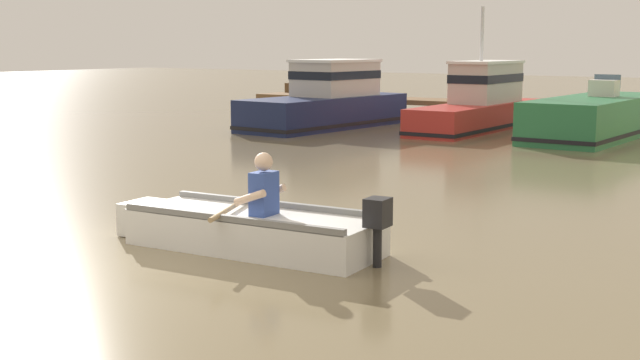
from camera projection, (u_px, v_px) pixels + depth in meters
The scene contains 6 objects.
ground_plane at pixel (119, 266), 9.45m from camera, with size 120.00×120.00×0.00m, color #7A6B4C.
wooden_dock at pixel (415, 101), 28.53m from camera, with size 12.31×1.57×1.22m.
rowboat_with_person at pixel (249, 228), 10.22m from camera, with size 3.72×1.88×1.19m.
moored_boat_navy at pixel (328, 102), 25.23m from camera, with size 2.50×6.06×2.01m.
moored_boat_red at pixel (481, 104), 24.63m from camera, with size 1.59×6.51×3.52m.
moored_boat_green at pixel (597, 118), 22.44m from camera, with size 2.27×6.44×1.65m.
Camera 1 is at (6.98, -6.37, 2.44)m, focal length 47.59 mm.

